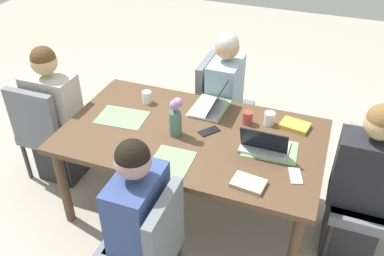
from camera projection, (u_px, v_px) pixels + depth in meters
ground_plane at (192, 206)px, 3.36m from camera, size 10.00×10.00×0.00m
dining_table at (192, 142)px, 2.98m from camera, size 1.85×1.07×0.73m
chair_head_left_left_near at (46, 128)px, 3.39m from camera, size 0.44×0.44×0.90m
person_head_left_left_near at (57, 122)px, 3.42m from camera, size 0.40×0.36×1.19m
chair_head_right_left_mid at (369, 189)px, 2.80m from camera, size 0.44×0.44×0.90m
person_head_right_left_mid at (360, 191)px, 2.74m from camera, size 0.40×0.36×1.19m
chair_near_left_far at (148, 246)px, 2.41m from camera, size 0.44×0.44×0.90m
person_near_left_far at (140, 232)px, 2.46m from camera, size 0.36×0.40×1.19m
chair_far_right_near at (218, 102)px, 3.73m from camera, size 0.44×0.44×0.90m
person_far_right_near at (224, 105)px, 3.64m from camera, size 0.36×0.40×1.19m
flower_vase at (176, 117)px, 2.85m from camera, size 0.10×0.09×0.30m
placemat_head_left_left_near at (122, 117)px, 3.11m from camera, size 0.38×0.29×0.00m
placemat_head_right_left_mid at (270, 149)px, 2.79m from camera, size 0.38×0.28×0.00m
placemat_near_left_far at (169, 165)px, 2.66m from camera, size 0.27×0.37×0.00m
placemat_far_right_near at (210, 108)px, 3.23m from camera, size 0.27×0.37×0.00m
laptop_far_right_near at (211, 105)px, 3.18m from camera, size 0.22×0.32×0.20m
laptop_head_right_left_mid at (264, 145)px, 2.76m from camera, size 0.32×0.22×0.20m
coffee_mug_near_left at (147, 97)px, 3.26m from camera, size 0.07×0.07×0.10m
coffee_mug_near_right at (269, 118)px, 3.02m from camera, size 0.08×0.08×0.10m
coffee_mug_centre_left at (248, 118)px, 3.02m from camera, size 0.07×0.07×0.10m
book_red_cover at (295, 126)px, 3.00m from camera, size 0.22×0.17×0.03m
book_blue_cover at (248, 183)px, 2.50m from camera, size 0.21×0.16×0.03m
phone_black at (209, 131)px, 2.96m from camera, size 0.15×0.16×0.01m
phone_silver at (295, 176)px, 2.57m from camera, size 0.11×0.16×0.01m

